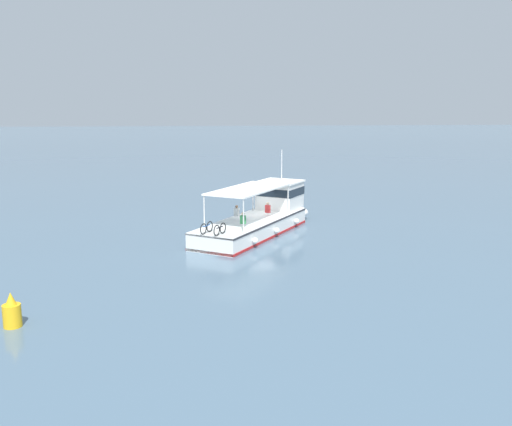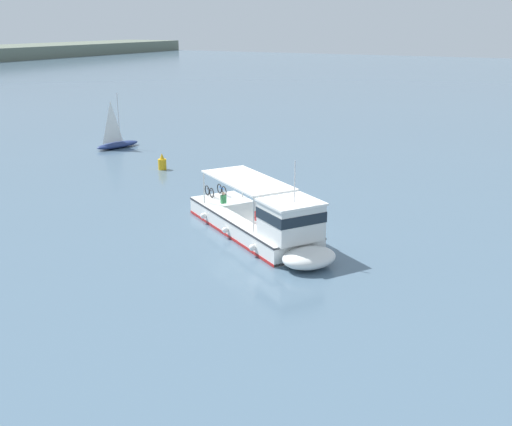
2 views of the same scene
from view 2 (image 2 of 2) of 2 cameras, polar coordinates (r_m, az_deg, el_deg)
name	(u,v)px [view 2 (image 2 of 2)]	position (r m, az deg, el deg)	size (l,w,h in m)	color
ground_plane	(274,239)	(35.38, 1.66, -2.49)	(400.00, 400.00, 0.00)	slate
ferry_main	(265,224)	(34.82, 0.81, -1.04)	(9.53, 12.33, 5.32)	white
sailboat_mid_channel	(117,143)	(62.67, -12.85, 6.44)	(5.00, 2.54, 5.40)	navy
channel_buoy	(162,163)	(52.63, -8.76, 4.64)	(0.70, 0.70, 1.40)	gold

